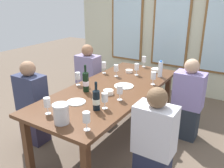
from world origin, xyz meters
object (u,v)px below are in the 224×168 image
object	(u,v)px
white_plate_1	(76,102)
wine_glass_9	(104,65)
tasting_bowl_1	(108,92)
wine_glass_4	(137,67)
tasting_bowl_0	(156,70)
wine_glass_0	(144,60)
wine_bottle_1	(96,99)
wine_glass_7	(120,90)
seated_person_3	(188,102)
metal_pitcher	(61,114)
white_plate_0	(124,86)
wine_bottle_0	(86,81)
seated_person_1	(154,145)
wine_glass_2	(78,76)
wine_glass_10	(153,76)
wine_glass_3	(105,98)
seated_person_2	(88,79)
water_bottle	(160,69)
tasting_bowl_2	(129,71)
wine_glass_1	(47,103)
seated_person_0	(32,105)
wine_glass_6	(116,69)
wine_glass_5	(85,77)
wine_glass_8	(86,118)

from	to	relation	value
white_plate_1	wine_glass_9	size ratio (longest dim) A/B	1.22
tasting_bowl_1	wine_glass_4	size ratio (longest dim) A/B	0.71
tasting_bowl_0	wine_glass_0	xyz separation A→B (m)	(-0.27, 0.13, 0.09)
wine_bottle_1	wine_glass_7	bearing A→B (deg)	76.61
tasting_bowl_1	seated_person_3	size ratio (longest dim) A/B	0.11
metal_pitcher	wine_glass_9	distance (m)	1.55
wine_glass_4	white_plate_0	bearing A→B (deg)	-82.02
wine_bottle_0	wine_bottle_1	size ratio (longest dim) A/B	1.10
white_plate_0	seated_person_1	distance (m)	1.04
wine_glass_2	tasting_bowl_0	bearing A→B (deg)	59.50
wine_bottle_1	wine_glass_10	distance (m)	1.02
metal_pitcher	wine_glass_3	distance (m)	0.50
wine_bottle_1	wine_glass_3	size ratio (longest dim) A/B	1.76
tasting_bowl_1	seated_person_2	bearing A→B (deg)	138.97
white_plate_1	tasting_bowl_1	xyz separation A→B (m)	(0.18, 0.39, 0.02)
water_bottle	wine_glass_0	xyz separation A→B (m)	(-0.41, 0.34, 0.00)
tasting_bowl_1	tasting_bowl_2	world-z (taller)	tasting_bowl_1
wine_bottle_1	wine_glass_0	bearing A→B (deg)	98.43
white_plate_0	tasting_bowl_0	size ratio (longest dim) A/B	1.70
white_plate_0	wine_bottle_1	bearing A→B (deg)	-83.20
wine_bottle_0	wine_glass_1	distance (m)	0.67
wine_glass_9	seated_person_0	size ratio (longest dim) A/B	0.16
wine_glass_6	seated_person_3	size ratio (longest dim) A/B	0.16
metal_pitcher	wine_glass_5	bearing A→B (deg)	114.82
water_bottle	seated_person_1	bearing A→B (deg)	-70.17
seated_person_3	wine_glass_0	bearing A→B (deg)	150.02
wine_glass_0	wine_glass_8	bearing A→B (deg)	-78.77
white_plate_1	seated_person_2	world-z (taller)	seated_person_2
white_plate_0	wine_glass_10	xyz separation A→B (m)	(0.29, 0.26, 0.12)
wine_glass_0	wine_glass_9	distance (m)	0.73
wine_glass_3	wine_glass_4	world-z (taller)	same
wine_glass_6	water_bottle	bearing A→B (deg)	30.30
wine_glass_5	seated_person_3	world-z (taller)	seated_person_3
wine_glass_4	wine_glass_3	bearing A→B (deg)	-79.58
wine_glass_4	seated_person_0	bearing A→B (deg)	-125.33
water_bottle	seated_person_2	xyz separation A→B (m)	(-1.19, -0.15, -0.33)
white_plate_0	seated_person_2	distance (m)	1.07
tasting_bowl_2	wine_glass_9	distance (m)	0.40
tasting_bowl_0	tasting_bowl_1	xyz separation A→B (m)	(-0.14, -1.15, 0.00)
wine_glass_5	wine_glass_10	world-z (taller)	same
tasting_bowl_1	wine_glass_10	size ratio (longest dim) A/B	0.71
wine_bottle_1	wine_glass_4	world-z (taller)	wine_bottle_1
wine_glass_4	wine_glass_7	world-z (taller)	same
metal_pitcher	wine_glass_5	distance (m)	0.97
wine_glass_0	wine_bottle_0	bearing A→B (deg)	-96.29
wine_bottle_1	tasting_bowl_1	xyz separation A→B (m)	(-0.12, 0.41, -0.09)
wine_glass_1	wine_glass_0	bearing A→B (deg)	86.94
wine_glass_0	wine_glass_3	size ratio (longest dim) A/B	1.00
wine_glass_10	seated_person_0	xyz separation A→B (m)	(-1.23, -0.99, -0.34)
white_plate_0	wine_glass_1	size ratio (longest dim) A/B	1.46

